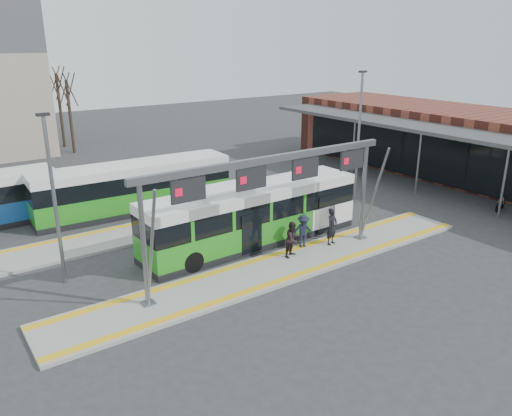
# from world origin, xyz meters

# --- Properties ---
(ground) EXTENTS (120.00, 120.00, 0.00)m
(ground) POSITION_xyz_m (0.00, 0.00, 0.00)
(ground) COLOR #2D2D30
(ground) RESTS_ON ground
(platform_main) EXTENTS (22.00, 3.00, 0.15)m
(platform_main) POSITION_xyz_m (0.00, 0.00, 0.07)
(platform_main) COLOR gray
(platform_main) RESTS_ON ground
(platform_second) EXTENTS (20.00, 3.00, 0.15)m
(platform_second) POSITION_xyz_m (-4.00, 8.00, 0.07)
(platform_second) COLOR gray
(platform_second) RESTS_ON ground
(tactile_main) EXTENTS (22.00, 2.65, 0.02)m
(tactile_main) POSITION_xyz_m (0.00, 0.00, 0.16)
(tactile_main) COLOR yellow
(tactile_main) RESTS_ON platform_main
(tactile_second) EXTENTS (20.00, 0.35, 0.02)m
(tactile_second) POSITION_xyz_m (-4.00, 9.15, 0.16)
(tactile_second) COLOR yellow
(tactile_second) RESTS_ON platform_second
(gantry) EXTENTS (13.00, 1.68, 5.20)m
(gantry) POSITION_xyz_m (-0.35, 0.25, 4.30)
(gantry) COLOR slate
(gantry) RESTS_ON platform_main
(station_building) EXTENTS (11.50, 32.00, 5.00)m
(station_building) POSITION_xyz_m (21.83, 4.00, 2.53)
(station_building) COLOR brown
(station_building) RESTS_ON ground
(hero_bus) EXTENTS (12.14, 2.83, 3.32)m
(hero_bus) POSITION_xyz_m (0.64, 3.30, 1.52)
(hero_bus) COLOR black
(hero_bus) RESTS_ON ground
(bg_bus_green) EXTENTS (12.07, 3.05, 2.99)m
(bg_bus_green) POSITION_xyz_m (-2.31, 11.75, 1.48)
(bg_bus_green) COLOR black
(bg_bus_green) RESTS_ON ground
(passenger_a) EXTENTS (0.79, 0.63, 1.91)m
(passenger_a) POSITION_xyz_m (3.66, 0.58, 1.11)
(passenger_a) COLOR black
(passenger_a) RESTS_ON platform_main
(passenger_b) EXTENTS (1.01, 0.90, 1.74)m
(passenger_b) POSITION_xyz_m (1.09, 0.57, 1.02)
(passenger_b) COLOR black
(passenger_b) RESTS_ON platform_main
(passenger_c) EXTENTS (1.26, 0.96, 1.72)m
(passenger_c) POSITION_xyz_m (2.20, 1.10, 1.01)
(passenger_c) COLOR #191E2E
(passenger_c) RESTS_ON platform_main
(bicycle_d) EXTENTS (1.60, 0.73, 0.93)m
(bicycle_d) POSITION_xyz_m (16.14, -1.31, 0.46)
(bicycle_d) COLOR gray
(bicycle_d) RESTS_ON ground
(tree_left) EXTENTS (1.40, 1.40, 7.53)m
(tree_left) POSITION_xyz_m (-0.47, 30.95, 5.71)
(tree_left) COLOR #382B21
(tree_left) RESTS_ON ground
(tree_mid) EXTENTS (1.40, 1.40, 7.96)m
(tree_mid) POSITION_xyz_m (-0.43, 34.36, 6.03)
(tree_mid) COLOR #382B21
(tree_mid) RESTS_ON ground
(lamp_west) EXTENTS (0.50, 0.25, 7.37)m
(lamp_west) POSITION_xyz_m (-8.60, 4.35, 3.93)
(lamp_west) COLOR slate
(lamp_west) RESTS_ON ground
(lamp_east) EXTENTS (0.50, 0.25, 8.32)m
(lamp_east) POSITION_xyz_m (9.93, 5.03, 4.40)
(lamp_east) COLOR slate
(lamp_east) RESTS_ON ground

